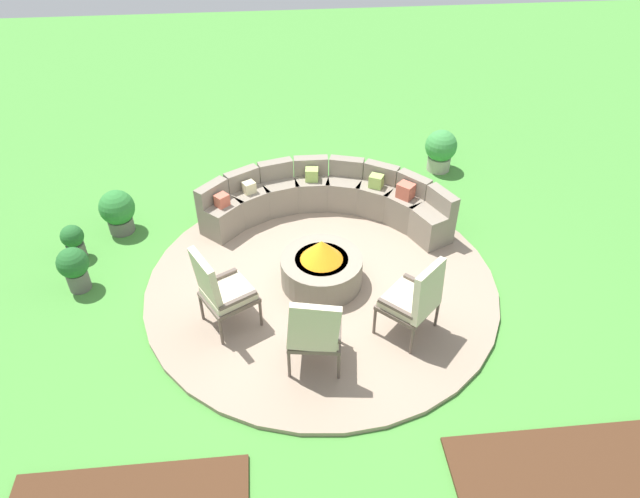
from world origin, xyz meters
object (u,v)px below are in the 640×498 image
potted_plant_0 (74,267)px  potted_plant_3 (118,211)px  potted_plant_2 (441,149)px  curved_stone_bench (327,200)px  fire_pit (322,267)px  potted_plant_1 (74,241)px  lounge_chair_front_right (314,330)px  lounge_chair_front_left (220,290)px  lounge_chair_back_left (416,298)px

potted_plant_0 → potted_plant_3: (0.33, 1.22, 0.00)m
potted_plant_2 → curved_stone_bench: bearing=-147.7°
potted_plant_0 → potted_plant_2: (5.38, 2.47, 0.03)m
fire_pit → potted_plant_3: fire_pit is taller
potted_plant_1 → potted_plant_3: size_ratio=0.78×
lounge_chair_front_right → potted_plant_1: lounge_chair_front_right is taller
curved_stone_bench → potted_plant_3: (-3.01, 0.03, -0.01)m
potted_plant_2 → lounge_chair_front_right: bearing=-121.2°
lounge_chair_front_right → lounge_chair_front_left: bearing=152.7°
fire_pit → curved_stone_bench: (0.23, 1.45, 0.05)m
fire_pit → potted_plant_2: size_ratio=1.47×
lounge_chair_back_left → potted_plant_3: (-3.74, 2.46, -0.26)m
curved_stone_bench → lounge_chair_front_right: (-0.44, -2.81, 0.24)m
lounge_chair_back_left → potted_plant_0: lounge_chair_back_left is taller
lounge_chair_front_right → potted_plant_0: size_ratio=1.71×
lounge_chair_front_right → lounge_chair_back_left: (1.17, 0.38, 0.00)m
curved_stone_bench → potted_plant_1: (-3.52, -0.53, -0.09)m
fire_pit → lounge_chair_front_left: 1.42m
lounge_chair_back_left → potted_plant_2: lounge_chair_back_left is taller
fire_pit → curved_stone_bench: 1.47m
fire_pit → lounge_chair_back_left: 1.41m
lounge_chair_front_right → potted_plant_3: 3.84m
lounge_chair_front_left → potted_plant_0: lounge_chair_front_left is taller
lounge_chair_front_right → potted_plant_1: (-3.08, 2.28, -0.33)m
fire_pit → lounge_chair_front_right: 1.41m
fire_pit → lounge_chair_back_left: lounge_chair_back_left is taller
fire_pit → lounge_chair_back_left: size_ratio=0.98×
fire_pit → potted_plant_0: bearing=175.2°
potted_plant_0 → lounge_chair_back_left: bearing=-17.0°
potted_plant_2 → potted_plant_3: 5.20m
lounge_chair_front_right → potted_plant_3: lounge_chair_front_right is taller
curved_stone_bench → lounge_chair_front_right: size_ratio=3.34×
potted_plant_0 → lounge_chair_front_left: bearing=-25.7°
lounge_chair_front_right → potted_plant_3: (-2.57, 2.84, -0.25)m
potted_plant_1 → potted_plant_2: (5.56, 1.82, 0.10)m
curved_stone_bench → lounge_chair_front_left: (-1.45, -2.10, 0.27)m
lounge_chair_front_left → potted_plant_2: size_ratio=1.60×
lounge_chair_front_right → lounge_chair_back_left: lounge_chair_front_right is taller
potted_plant_1 → potted_plant_3: bearing=48.1°
fire_pit → curved_stone_bench: size_ratio=0.29×
lounge_chair_back_left → potted_plant_3: size_ratio=1.61×
curved_stone_bench → lounge_chair_back_left: bearing=-73.3°
potted_plant_3 → potted_plant_2: bearing=13.9°
lounge_chair_front_left → potted_plant_1: 2.62m
lounge_chair_front_left → potted_plant_3: lounge_chair_front_left is taller
lounge_chair_front_left → lounge_chair_front_right: bearing=25.1°
lounge_chair_front_left → potted_plant_1: (-2.07, 1.57, -0.35)m
lounge_chair_front_left → lounge_chair_front_right: size_ratio=1.07×
curved_stone_bench → potted_plant_2: size_ratio=5.02×
potted_plant_1 → potted_plant_0: bearing=-75.1°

